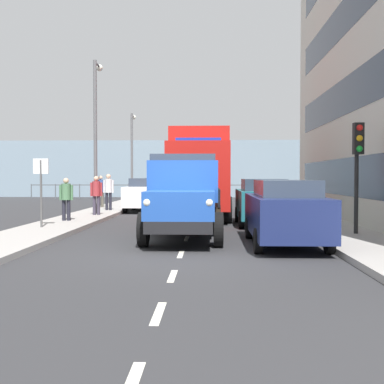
# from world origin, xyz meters

# --- Properties ---
(ground_plane) EXTENTS (80.00, 80.00, 0.00)m
(ground_plane) POSITION_xyz_m (0.00, -8.38, 0.00)
(ground_plane) COLOR #2D2D30
(sidewalk_left) EXTENTS (2.11, 40.67, 0.15)m
(sidewalk_left) POSITION_xyz_m (-4.64, -8.38, 0.07)
(sidewalk_left) COLOR #9E9993
(sidewalk_left) RESTS_ON ground_plane
(sidewalk_right) EXTENTS (2.11, 40.67, 0.15)m
(sidewalk_right) POSITION_xyz_m (4.64, -8.38, 0.07)
(sidewalk_right) COLOR #9E9993
(sidewalk_right) RESTS_ON ground_plane
(road_centreline_markings) EXTENTS (0.12, 35.90, 0.01)m
(road_centreline_markings) POSITION_xyz_m (0.00, -7.63, 0.00)
(road_centreline_markings) COLOR silver
(road_centreline_markings) RESTS_ON ground_plane
(sea_horizon) EXTENTS (80.00, 0.80, 5.00)m
(sea_horizon) POSITION_xyz_m (0.00, -31.71, 2.50)
(sea_horizon) COLOR gray
(sea_horizon) RESTS_ON ground_plane
(seawall_railing) EXTENTS (28.08, 0.08, 1.20)m
(seawall_railing) POSITION_xyz_m (-0.00, -28.11, 0.92)
(seawall_railing) COLOR #4C5156
(seawall_railing) RESTS_ON ground_plane
(truck_vintage_blue) EXTENTS (2.17, 5.64, 2.43)m
(truck_vintage_blue) POSITION_xyz_m (0.07, -2.29, 1.18)
(truck_vintage_blue) COLOR black
(truck_vintage_blue) RESTS_ON ground_plane
(lorry_cargo_red) EXTENTS (2.58, 8.20, 3.87)m
(lorry_cargo_red) POSITION_xyz_m (-0.22, -10.22, 2.08)
(lorry_cargo_red) COLOR red
(lorry_cargo_red) RESTS_ON ground_plane
(car_navy_kerbside_near) EXTENTS (1.84, 4.58, 1.72)m
(car_navy_kerbside_near) POSITION_xyz_m (-2.64, -1.34, 0.90)
(car_navy_kerbside_near) COLOR navy
(car_navy_kerbside_near) RESTS_ON ground_plane
(car_teal_kerbside_1) EXTENTS (1.91, 3.94, 1.72)m
(car_teal_kerbside_1) POSITION_xyz_m (-2.64, -6.73, 0.89)
(car_teal_kerbside_1) COLOR #1E6670
(car_teal_kerbside_1) RESTS_ON ground_plane
(car_white_oppositeside_0) EXTENTS (1.95, 4.39, 1.72)m
(car_white_oppositeside_0) POSITION_xyz_m (2.64, -13.82, 0.90)
(car_white_oppositeside_0) COLOR white
(car_white_oppositeside_0) RESTS_ON ground_plane
(car_grey_oppositeside_1) EXTENTS (1.87, 4.25, 1.72)m
(car_grey_oppositeside_1) POSITION_xyz_m (2.64, -19.44, 0.90)
(car_grey_oppositeside_1) COLOR slate
(car_grey_oppositeside_1) RESTS_ON ground_plane
(pedestrian_strolling) EXTENTS (0.53, 0.34, 1.61)m
(pedestrian_strolling) POSITION_xyz_m (4.74, -6.70, 1.09)
(pedestrian_strolling) COLOR black
(pedestrian_strolling) RESTS_ON sidewalk_right
(pedestrian_with_bag) EXTENTS (0.53, 0.34, 1.68)m
(pedestrian_with_bag) POSITION_xyz_m (4.25, -9.47, 1.14)
(pedestrian_with_bag) COLOR #383342
(pedestrian_with_bag) RESTS_ON sidewalk_right
(pedestrian_in_dark_coat) EXTENTS (0.53, 0.34, 1.78)m
(pedestrian_in_dark_coat) POSITION_xyz_m (4.36, -12.53, 1.21)
(pedestrian_in_dark_coat) COLOR black
(pedestrian_in_dark_coat) RESTS_ON sidewalk_right
(pedestrian_near_railing) EXTENTS (0.53, 0.34, 1.72)m
(pedestrian_near_railing) POSITION_xyz_m (5.24, -14.70, 1.16)
(pedestrian_near_railing) COLOR #4C473D
(pedestrian_near_railing) RESTS_ON sidewalk_right
(traffic_light_near) EXTENTS (0.28, 0.41, 3.20)m
(traffic_light_near) POSITION_xyz_m (-4.93, -2.75, 2.47)
(traffic_light_near) COLOR black
(traffic_light_near) RESTS_ON sidewalk_left
(lamp_post_promenade) EXTENTS (0.32, 1.14, 6.92)m
(lamp_post_promenade) POSITION_xyz_m (4.52, -10.68, 4.24)
(lamp_post_promenade) COLOR #59595B
(lamp_post_promenade) RESTS_ON sidewalk_right
(lamp_post_far) EXTENTS (0.32, 1.14, 6.00)m
(lamp_post_far) POSITION_xyz_m (4.71, -22.19, 3.76)
(lamp_post_far) COLOR #59595B
(lamp_post_far) RESTS_ON sidewalk_right
(street_sign) EXTENTS (0.50, 0.07, 2.25)m
(street_sign) POSITION_xyz_m (4.85, -4.28, 1.68)
(street_sign) COLOR #4C4C4C
(street_sign) RESTS_ON sidewalk_right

